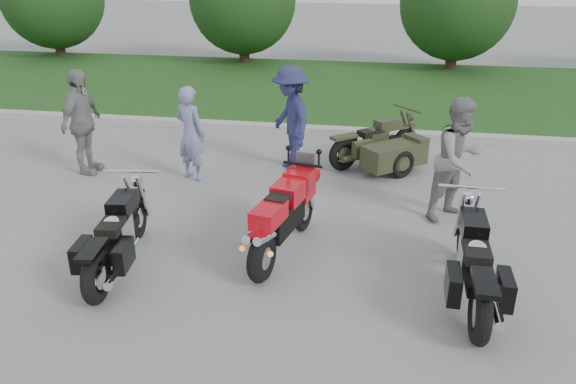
% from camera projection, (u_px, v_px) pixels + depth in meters
% --- Properties ---
extents(ground, '(80.00, 80.00, 0.00)m').
position_uv_depth(ground, '(214.00, 271.00, 7.03)').
color(ground, gray).
rests_on(ground, ground).
extents(curb, '(60.00, 0.30, 0.15)m').
position_uv_depth(curb, '(293.00, 129.00, 12.43)').
color(curb, '#A9A79F').
rests_on(curb, ground).
extents(grass_strip, '(60.00, 8.00, 0.14)m').
position_uv_depth(grass_strip, '(317.00, 88.00, 16.19)').
color(grass_strip, '#2F591E').
rests_on(grass_strip, ground).
extents(tree_mid_left, '(3.60, 3.60, 4.00)m').
position_uv_depth(tree_mid_left, '(243.00, 0.00, 18.86)').
color(tree_mid_left, '#3F2B1C').
rests_on(tree_mid_left, ground).
extents(tree_mid_right, '(3.60, 3.60, 4.00)m').
position_uv_depth(tree_mid_right, '(457.00, 3.00, 17.74)').
color(tree_mid_right, '#3F2B1C').
rests_on(tree_mid_right, ground).
extents(sportbike_red, '(0.64, 2.05, 0.98)m').
position_uv_depth(sportbike_red, '(283.00, 215.00, 7.21)').
color(sportbike_red, black).
rests_on(sportbike_red, ground).
extents(cruiser_left, '(0.53, 2.20, 0.85)m').
position_uv_depth(cruiser_left, '(116.00, 239.00, 6.90)').
color(cruiser_left, black).
rests_on(cruiser_left, ground).
extents(cruiser_right, '(0.38, 2.30, 0.89)m').
position_uv_depth(cruiser_right, '(474.00, 267.00, 6.26)').
color(cruiser_right, black).
rests_on(cruiser_right, ground).
extents(cruiser_sidecar, '(1.80, 1.84, 0.81)m').
position_uv_depth(cruiser_sidecar, '(385.00, 150.00, 10.17)').
color(cruiser_sidecar, black).
rests_on(cruiser_sidecar, ground).
extents(person_stripe, '(0.71, 0.61, 1.65)m').
position_uv_depth(person_stripe, '(191.00, 133.00, 9.61)').
color(person_stripe, '#7C80A9').
rests_on(person_stripe, ground).
extents(person_grey, '(1.13, 1.12, 1.84)m').
position_uv_depth(person_grey, '(459.00, 159.00, 8.13)').
color(person_grey, gray).
rests_on(person_grey, ground).
extents(person_denim, '(1.22, 1.40, 1.88)m').
position_uv_depth(person_denim, '(291.00, 119.00, 10.03)').
color(person_denim, navy).
rests_on(person_denim, ground).
extents(person_back, '(0.52, 1.12, 1.87)m').
position_uv_depth(person_back, '(82.00, 122.00, 9.84)').
color(person_back, gray).
rests_on(person_back, ground).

